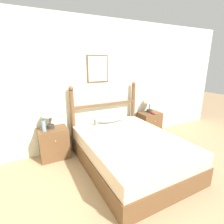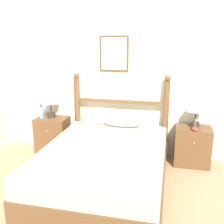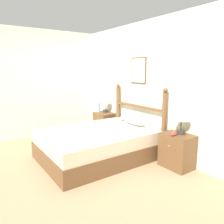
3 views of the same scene
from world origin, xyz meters
name	(u,v)px [view 1 (image 1 of 3)]	position (x,y,z in m)	size (l,w,h in m)	color
ground_plane	(159,184)	(0.00, 0.00, 0.00)	(16.00, 16.00, 0.00)	#9E7F5B
wall_back	(107,84)	(0.00, 1.73, 1.28)	(6.40, 0.08, 2.55)	beige
bed	(130,151)	(-0.10, 0.63, 0.26)	(1.49, 2.02, 0.52)	brown
headboard	(105,112)	(-0.10, 1.60, 0.70)	(1.49, 0.09, 1.30)	brown
nightstand_left	(54,143)	(-1.21, 1.49, 0.29)	(0.51, 0.39, 0.58)	brown
nightstand_right	(149,124)	(1.01, 1.49, 0.29)	(0.51, 0.39, 0.58)	brown
table_lamp_left	(49,112)	(-1.23, 1.53, 0.89)	(0.27, 0.27, 0.43)	#2D2823
table_lamp_right	(150,99)	(1.02, 1.53, 0.89)	(0.27, 0.27, 0.43)	#2D2823
bottle	(44,125)	(-1.35, 1.43, 0.68)	(0.06, 0.06, 0.23)	#668CB2
model_boat	(153,113)	(1.01, 1.37, 0.60)	(0.08, 0.17, 0.17)	maroon
fish_pillow	(110,119)	(-0.07, 1.43, 0.59)	(0.67, 0.15, 0.14)	#8499A3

